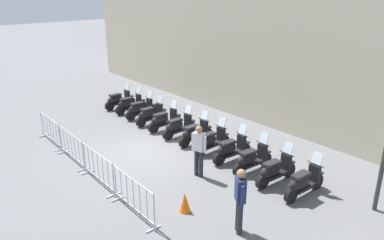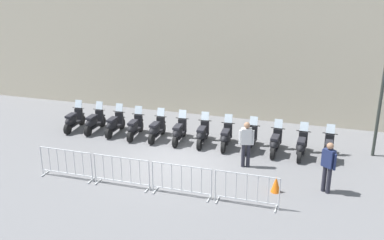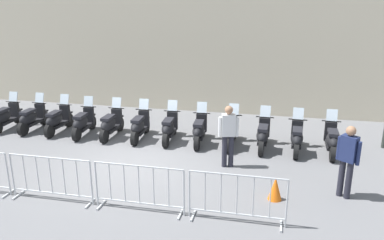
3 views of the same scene
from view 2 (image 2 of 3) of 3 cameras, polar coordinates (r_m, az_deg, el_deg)
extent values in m
plane|color=slate|center=(16.62, -2.24, -5.48)|extent=(120.00, 120.00, 0.00)
cylinder|color=black|center=(21.00, -14.15, 0.02)|extent=(0.20, 0.49, 0.48)
cylinder|color=black|center=(19.99, -15.83, -1.12)|extent=(0.20, 0.49, 0.48)
cube|color=black|center=(20.48, -14.98, -0.43)|extent=(0.38, 0.90, 0.10)
ellipsoid|color=black|center=(20.17, -15.42, -0.05)|extent=(0.46, 0.88, 0.40)
cube|color=black|center=(20.13, -15.43, 0.57)|extent=(0.35, 0.63, 0.10)
cube|color=black|center=(20.75, -14.46, 0.66)|extent=(0.35, 0.18, 0.60)
cylinder|color=black|center=(20.65, -14.54, 1.53)|extent=(0.56, 0.10, 0.04)
cube|color=silver|center=(20.64, -14.51, 2.04)|extent=(0.33, 0.18, 0.35)
cube|color=black|center=(20.91, -14.21, 0.71)|extent=(0.24, 0.34, 0.06)
cylinder|color=black|center=(20.55, -11.59, -0.21)|extent=(0.22, 0.50, 0.48)
cylinder|color=black|center=(19.55, -13.34, -1.36)|extent=(0.22, 0.50, 0.48)
cube|color=black|center=(20.04, -12.45, -0.66)|extent=(0.43, 0.90, 0.10)
ellipsoid|color=black|center=(19.73, -12.90, -0.27)|extent=(0.50, 0.89, 0.40)
cube|color=black|center=(19.69, -12.90, 0.36)|extent=(0.38, 0.64, 0.10)
cube|color=black|center=(20.30, -11.90, 0.45)|extent=(0.36, 0.20, 0.60)
cylinder|color=black|center=(20.20, -11.97, 1.34)|extent=(0.56, 0.13, 0.04)
cube|color=silver|center=(20.19, -11.93, 1.87)|extent=(0.34, 0.19, 0.35)
cube|color=black|center=(20.47, -11.64, 0.51)|extent=(0.25, 0.35, 0.06)
cylinder|color=black|center=(20.10, -9.12, -0.49)|extent=(0.22, 0.50, 0.48)
cylinder|color=black|center=(19.07, -10.74, -1.70)|extent=(0.22, 0.50, 0.48)
cube|color=black|center=(19.57, -9.92, -0.97)|extent=(0.42, 0.90, 0.10)
ellipsoid|color=black|center=(19.26, -10.33, -0.57)|extent=(0.49, 0.89, 0.40)
cube|color=black|center=(19.21, -10.32, 0.07)|extent=(0.37, 0.64, 0.10)
cube|color=black|center=(19.85, -9.40, 0.18)|extent=(0.36, 0.19, 0.60)
cylinder|color=black|center=(19.74, -9.45, 1.08)|extent=(0.56, 0.13, 0.04)
cube|color=silver|center=(19.73, -9.42, 1.62)|extent=(0.34, 0.19, 0.35)
cube|color=black|center=(20.02, -9.16, 0.23)|extent=(0.25, 0.35, 0.06)
cylinder|color=black|center=(19.64, -6.73, -0.86)|extent=(0.19, 0.49, 0.48)
cylinder|color=black|center=(18.56, -8.02, -2.14)|extent=(0.19, 0.49, 0.48)
cube|color=black|center=(19.08, -7.36, -1.37)|extent=(0.36, 0.89, 0.10)
ellipsoid|color=black|center=(18.75, -7.69, -0.97)|extent=(0.44, 0.87, 0.40)
cube|color=black|center=(18.71, -7.68, -0.31)|extent=(0.34, 0.62, 0.10)
cube|color=black|center=(19.37, -6.95, -0.18)|extent=(0.35, 0.17, 0.60)
cylinder|color=black|center=(19.26, -6.99, 0.74)|extent=(0.56, 0.09, 0.04)
cube|color=silver|center=(19.25, -6.96, 1.30)|extent=(0.33, 0.17, 0.35)
cube|color=black|center=(19.55, -6.76, -0.12)|extent=(0.23, 0.34, 0.06)
cylinder|color=black|center=(19.28, -3.86, -1.15)|extent=(0.22, 0.50, 0.48)
cylinder|color=black|center=(18.21, -5.26, -2.45)|extent=(0.22, 0.50, 0.48)
cube|color=black|center=(18.73, -4.54, -1.67)|extent=(0.42, 0.90, 0.10)
ellipsoid|color=black|center=(18.41, -4.88, -1.26)|extent=(0.50, 0.89, 0.40)
cube|color=black|center=(18.36, -4.87, -0.59)|extent=(0.38, 0.64, 0.10)
cube|color=black|center=(19.02, -4.08, -0.46)|extent=(0.36, 0.20, 0.60)
cylinder|color=black|center=(18.91, -4.10, 0.48)|extent=(0.56, 0.13, 0.04)
cube|color=silver|center=(18.89, -4.06, 1.04)|extent=(0.34, 0.19, 0.35)
cube|color=black|center=(19.19, -3.87, -0.40)|extent=(0.25, 0.35, 0.06)
cylinder|color=black|center=(18.99, -1.10, -1.44)|extent=(0.20, 0.49, 0.48)
cylinder|color=black|center=(17.89, -2.19, -2.79)|extent=(0.20, 0.49, 0.48)
cube|color=black|center=(18.42, -1.63, -1.98)|extent=(0.38, 0.90, 0.10)
ellipsoid|color=black|center=(18.09, -1.89, -1.58)|extent=(0.46, 0.88, 0.40)
cube|color=black|center=(18.04, -1.87, -0.89)|extent=(0.35, 0.63, 0.10)
cube|color=black|center=(18.72, -1.27, -0.74)|extent=(0.35, 0.18, 0.60)
cylinder|color=black|center=(18.61, -1.27, 0.21)|extent=(0.56, 0.10, 0.04)
cube|color=silver|center=(18.59, -1.23, 0.78)|extent=(0.33, 0.18, 0.35)
cube|color=black|center=(18.90, -1.11, -0.67)|extent=(0.24, 0.34, 0.06)
cylinder|color=black|center=(18.76, 1.78, -1.71)|extent=(0.19, 0.49, 0.48)
cylinder|color=black|center=(17.63, 0.95, -3.12)|extent=(0.19, 0.49, 0.48)
cube|color=black|center=(18.18, 1.38, -2.28)|extent=(0.37, 0.89, 0.10)
ellipsoid|color=black|center=(17.84, 1.20, -1.88)|extent=(0.44, 0.87, 0.40)
cube|color=black|center=(17.79, 1.23, -1.18)|extent=(0.34, 0.63, 0.10)
cube|color=black|center=(18.48, 1.68, -1.02)|extent=(0.35, 0.17, 0.60)
cylinder|color=black|center=(18.37, 1.69, -0.05)|extent=(0.56, 0.09, 0.04)
cube|color=silver|center=(18.35, 1.72, 0.53)|extent=(0.33, 0.17, 0.35)
cube|color=black|center=(18.66, 1.79, -0.94)|extent=(0.23, 0.34, 0.06)
cylinder|color=black|center=(18.52, 4.75, -2.06)|extent=(0.19, 0.49, 0.48)
cylinder|color=black|center=(17.38, 4.08, -3.51)|extent=(0.19, 0.49, 0.48)
cube|color=black|center=(17.93, 4.43, -2.64)|extent=(0.37, 0.89, 0.10)
ellipsoid|color=black|center=(17.59, 4.30, -2.25)|extent=(0.45, 0.87, 0.40)
cube|color=black|center=(17.54, 4.33, -1.54)|extent=(0.34, 0.63, 0.10)
cube|color=black|center=(18.23, 4.68, -1.36)|extent=(0.35, 0.18, 0.60)
cylinder|color=black|center=(18.12, 4.71, -0.38)|extent=(0.56, 0.10, 0.04)
cube|color=silver|center=(18.11, 4.75, 0.20)|extent=(0.33, 0.17, 0.35)
cube|color=black|center=(18.42, 4.77, -1.28)|extent=(0.23, 0.34, 0.06)
cylinder|color=black|center=(18.36, 7.98, -2.38)|extent=(0.23, 0.50, 0.48)
cylinder|color=black|center=(17.23, 7.14, -3.83)|extent=(0.23, 0.50, 0.48)
cube|color=black|center=(17.78, 7.58, -2.96)|extent=(0.45, 0.91, 0.10)
ellipsoid|color=black|center=(17.43, 7.42, -2.56)|extent=(0.52, 0.89, 0.40)
cube|color=black|center=(17.38, 7.48, -1.85)|extent=(0.39, 0.64, 0.10)
cube|color=black|center=(18.07, 7.90, -1.68)|extent=(0.36, 0.20, 0.60)
cylinder|color=black|center=(17.96, 7.95, -0.69)|extent=(0.56, 0.15, 0.04)
cube|color=silver|center=(17.95, 8.01, -0.10)|extent=(0.34, 0.20, 0.35)
cube|color=black|center=(18.26, 8.02, -1.59)|extent=(0.26, 0.35, 0.06)
cylinder|color=black|center=(18.20, 11.05, -2.75)|extent=(0.23, 0.50, 0.48)
cylinder|color=black|center=(17.07, 10.41, -4.24)|extent=(0.23, 0.50, 0.48)
cube|color=black|center=(17.62, 10.75, -3.35)|extent=(0.45, 0.91, 0.10)
ellipsoid|color=black|center=(17.27, 10.65, -2.96)|extent=(0.52, 0.89, 0.40)
cube|color=black|center=(17.22, 10.72, -2.24)|extent=(0.39, 0.64, 0.10)
cube|color=black|center=(17.92, 11.02, -2.05)|extent=(0.36, 0.20, 0.60)
cylinder|color=black|center=(17.80, 11.09, -1.06)|extent=(0.56, 0.15, 0.04)
cube|color=silver|center=(17.79, 11.15, -0.46)|extent=(0.34, 0.20, 0.35)
cube|color=black|center=(18.10, 11.11, -1.96)|extent=(0.26, 0.35, 0.06)
cylinder|color=black|center=(18.11, 14.18, -3.12)|extent=(0.23, 0.50, 0.48)
cylinder|color=black|center=(16.96, 13.73, -4.63)|extent=(0.23, 0.50, 0.48)
cube|color=black|center=(17.52, 13.97, -3.73)|extent=(0.45, 0.91, 0.10)
ellipsoid|color=black|center=(17.17, 13.94, -3.34)|extent=(0.52, 0.90, 0.40)
cube|color=black|center=(17.12, 14.01, -2.62)|extent=(0.40, 0.64, 0.10)
cube|color=black|center=(17.82, 14.20, -2.41)|extent=(0.36, 0.21, 0.60)
cylinder|color=black|center=(17.70, 14.28, -1.42)|extent=(0.56, 0.15, 0.04)
cube|color=silver|center=(17.69, 14.35, -0.82)|extent=(0.34, 0.20, 0.35)
cube|color=black|center=(18.01, 14.25, -2.32)|extent=(0.26, 0.35, 0.06)
cylinder|color=black|center=(18.14, 17.30, -3.38)|extent=(0.23, 0.50, 0.48)
cylinder|color=black|center=(16.99, 17.13, -4.92)|extent=(0.23, 0.50, 0.48)
cube|color=black|center=(17.55, 17.23, -4.00)|extent=(0.44, 0.91, 0.10)
ellipsoid|color=black|center=(17.20, 17.27, -3.62)|extent=(0.51, 0.89, 0.40)
cube|color=black|center=(17.15, 17.35, -2.90)|extent=(0.39, 0.64, 0.10)
cube|color=black|center=(17.85, 17.37, -2.68)|extent=(0.36, 0.20, 0.60)
cylinder|color=black|center=(17.74, 17.48, -1.69)|extent=(0.56, 0.14, 0.04)
cube|color=silver|center=(17.72, 17.54, -1.09)|extent=(0.34, 0.20, 0.35)
cube|color=black|center=(18.04, 17.38, -2.59)|extent=(0.26, 0.35, 0.06)
cube|color=#B2B5B7|center=(16.51, -18.50, -6.64)|extent=(0.11, 0.44, 0.04)
cube|color=#B2B5B7|center=(15.58, -12.98, -7.69)|extent=(0.11, 0.44, 0.04)
cylinder|color=#B2B5B7|center=(16.35, -18.91, -5.00)|extent=(0.04, 0.04, 1.05)
cylinder|color=#B2B5B7|center=(15.33, -12.86, -6.05)|extent=(0.04, 0.04, 1.05)
cylinder|color=#B2B5B7|center=(15.61, -16.16, -3.76)|extent=(1.95, 0.36, 0.04)
cylinder|color=#B2B5B7|center=(15.96, -15.88, -6.64)|extent=(1.95, 0.36, 0.04)
cylinder|color=#B2B5B7|center=(16.13, -17.99, -4.88)|extent=(0.02, 0.02, 0.87)
cylinder|color=#B2B5B7|center=(15.95, -17.02, -5.05)|extent=(0.02, 0.02, 0.87)
cylinder|color=#B2B5B7|center=(15.78, -16.02, -5.22)|extent=(0.02, 0.02, 0.87)
cylinder|color=#B2B5B7|center=(15.61, -15.00, -5.39)|extent=(0.02, 0.02, 0.87)
cylinder|color=#B2B5B7|center=(15.45, -13.95, -5.57)|extent=(0.02, 0.02, 0.87)
cube|color=#B2B5B7|center=(15.45, -12.08, -7.86)|extent=(0.11, 0.44, 0.04)
cube|color=#B2B5B7|center=(14.72, -5.79, -8.95)|extent=(0.11, 0.44, 0.04)
cylinder|color=#B2B5B7|center=(15.27, -12.47, -6.12)|extent=(0.04, 0.04, 1.05)
cylinder|color=#B2B5B7|center=(14.46, -5.57, -7.24)|extent=(0.04, 0.04, 1.05)
cylinder|color=#B2B5B7|center=(14.62, -9.23, -4.82)|extent=(1.95, 0.36, 0.04)
cylinder|color=#B2B5B7|center=(14.99, -9.05, -7.86)|extent=(1.95, 0.36, 0.04)
cylinder|color=#B2B5B7|center=(15.08, -11.40, -6.00)|extent=(0.02, 0.02, 0.87)
cylinder|color=#B2B5B7|center=(14.94, -10.28, -6.18)|extent=(0.02, 0.02, 0.87)
cylinder|color=#B2B5B7|center=(14.80, -9.14, -6.36)|extent=(0.02, 0.02, 0.87)
cylinder|color=#B2B5B7|center=(14.66, -7.97, -6.55)|extent=(0.02, 0.02, 0.87)
cylinder|color=#B2B5B7|center=(14.54, -6.79, -6.73)|extent=(0.02, 0.02, 0.87)
cube|color=#B2B5B7|center=(14.62, -4.78, -9.12)|extent=(0.11, 0.44, 0.04)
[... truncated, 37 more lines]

